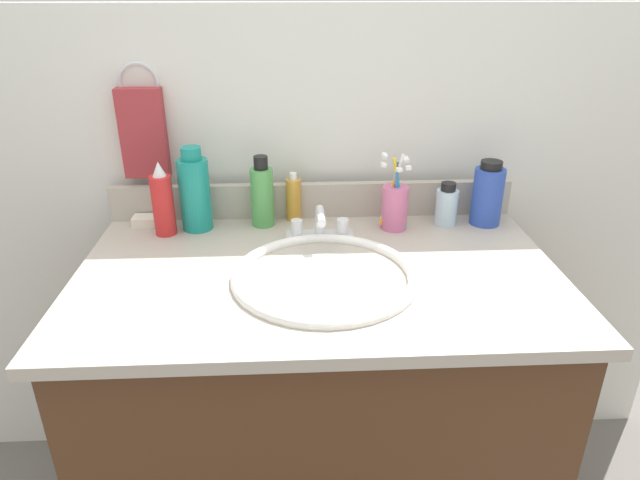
{
  "coord_description": "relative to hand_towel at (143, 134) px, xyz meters",
  "views": [
    {
      "loc": [
        -0.05,
        -1.06,
        1.35
      ],
      "look_at": [
        0.0,
        0.0,
        0.85
      ],
      "focal_mm": 31.37,
      "sensor_mm": 36.0,
      "label": 1
    }
  ],
  "objects": [
    {
      "name": "bottle_oil_amber",
      "position": [
        0.37,
        -0.04,
        -0.16
      ],
      "size": [
        0.04,
        0.04,
        0.13
      ],
      "color": "gold",
      "rests_on": "countertop"
    },
    {
      "name": "bottle_toner_green",
      "position": [
        0.29,
        -0.07,
        -0.14
      ],
      "size": [
        0.06,
        0.06,
        0.18
      ],
      "color": "#4C9E4C",
      "rests_on": "countertop"
    },
    {
      "name": "bottle_spray_red",
      "position": [
        0.05,
        -0.12,
        -0.14
      ],
      "size": [
        0.05,
        0.05,
        0.18
      ],
      "color": "red",
      "rests_on": "countertop"
    },
    {
      "name": "countertop",
      "position": [
        0.42,
        -0.32,
        -0.23
      ],
      "size": [
        1.03,
        0.63,
        0.03
      ],
      "primitive_type": "cube",
      "color": "#B2A899",
      "rests_on": "vanity_cabinet"
    },
    {
      "name": "towel_ring",
      "position": [
        0.0,
        0.02,
        0.12
      ],
      "size": [
        0.1,
        0.01,
        0.1
      ],
      "primitive_type": "torus",
      "rotation": [
        1.57,
        0.0,
        0.0
      ],
      "color": "silver"
    },
    {
      "name": "vanity_cabinet",
      "position": [
        0.42,
        -0.32,
        -0.62
      ],
      "size": [
        0.99,
        0.58,
        0.76
      ],
      "primitive_type": "cube",
      "color": "#4C2D19",
      "rests_on": "ground_plane"
    },
    {
      "name": "bottle_gel_clear",
      "position": [
        0.75,
        -0.09,
        -0.17
      ],
      "size": [
        0.05,
        0.05,
        0.11
      ],
      "color": "silver",
      "rests_on": "countertop"
    },
    {
      "name": "soap_bar",
      "position": [
        -0.01,
        -0.06,
        -0.21
      ],
      "size": [
        0.06,
        0.04,
        0.02
      ],
      "primitive_type": "cube",
      "color": "white",
      "rests_on": "countertop"
    },
    {
      "name": "back_wall",
      "position": [
        0.42,
        0.04,
        -0.35
      ],
      "size": [
        2.13,
        0.04,
        1.3
      ],
      "primitive_type": "cube",
      "color": "silver",
      "rests_on": "ground_plane"
    },
    {
      "name": "bottle_shampoo_blue",
      "position": [
        0.85,
        -0.09,
        -0.14
      ],
      "size": [
        0.08,
        0.08,
        0.16
      ],
      "color": "#2D4CB2",
      "rests_on": "countertop"
    },
    {
      "name": "bottle_mouthwash_teal",
      "position": [
        0.13,
        -0.09,
        -0.12
      ],
      "size": [
        0.08,
        0.08,
        0.21
      ],
      "color": "teal",
      "rests_on": "countertop"
    },
    {
      "name": "cup_pink",
      "position": [
        0.62,
        -0.11,
        -0.16
      ],
      "size": [
        0.07,
        0.07,
        0.19
      ],
      "color": "#D16693",
      "rests_on": "countertop"
    },
    {
      "name": "hand_towel",
      "position": [
        0.0,
        0.0,
        0.0
      ],
      "size": [
        0.11,
        0.04,
        0.22
      ],
      "primitive_type": "cube",
      "color": "#A53338"
    },
    {
      "name": "backsplash",
      "position": [
        0.42,
        -0.02,
        -0.18
      ],
      "size": [
        1.03,
        0.02,
        0.09
      ],
      "primitive_type": "cube",
      "color": "#B2A899",
      "rests_on": "countertop"
    },
    {
      "name": "faucet",
      "position": [
        0.43,
        -0.17,
        -0.19
      ],
      "size": [
        0.16,
        0.1,
        0.08
      ],
      "color": "silver",
      "rests_on": "countertop"
    },
    {
      "name": "sink_basin",
      "position": [
        0.43,
        -0.36,
        -0.25
      ],
      "size": [
        0.39,
        0.39,
        0.11
      ],
      "color": "white",
      "rests_on": "countertop"
    }
  ]
}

